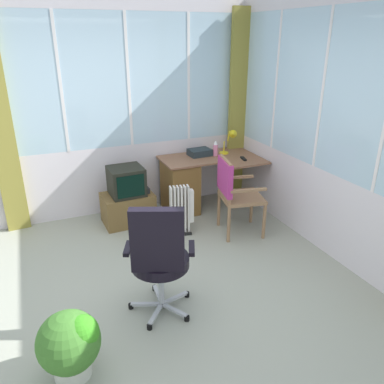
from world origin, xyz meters
The scene contains 15 objects.
ground centered at (0.00, 0.00, -0.03)m, with size 5.12×5.20×0.06m, color #989A8C.
north_window_panel centered at (0.00, 2.13, 1.37)m, with size 4.12×0.07×2.74m.
east_window_panel centered at (2.09, 0.00, 1.37)m, with size 0.07×4.20×2.74m.
curtain_north_left centered at (-1.13, 2.05, 1.32)m, with size 0.27×0.07×2.64m, color olive.
curtain_corner centered at (1.96, 2.00, 1.32)m, with size 0.27×0.07×2.64m, color olive.
desk centered at (1.02, 1.76, 0.40)m, with size 1.31×0.88×0.74m.
desk_lamp centered at (1.73, 1.76, 0.96)m, with size 0.24×0.21×0.34m.
tv_remote centered at (1.76, 1.45, 0.75)m, with size 0.04×0.15×0.02m, color black.
spray_bottle centered at (1.49, 1.75, 0.84)m, with size 0.06×0.06×0.22m.
paper_tray centered at (1.30, 1.85, 0.78)m, with size 0.30×0.23×0.09m, color #212C31.
wooden_armchair centered at (1.29, 0.90, 0.61)m, with size 0.57×0.56×0.97m.
office_chair centered at (0.01, -0.21, 0.61)m, with size 0.63×0.60×1.08m.
tv_on_stand centered at (0.20, 1.67, 0.34)m, with size 0.65×0.46×0.76m.
space_heater centered at (0.73, 1.12, 0.32)m, with size 0.32×0.21×0.63m.
potted_plant centered at (-0.78, -0.58, 0.29)m, with size 0.45×0.45×0.53m.
Camera 1 is at (-0.81, -2.82, 2.29)m, focal length 35.85 mm.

